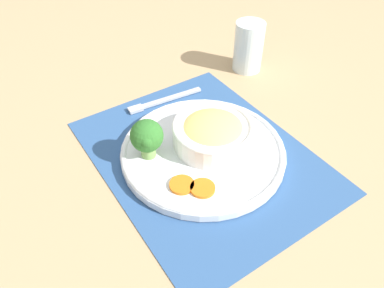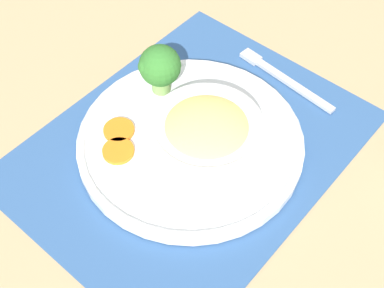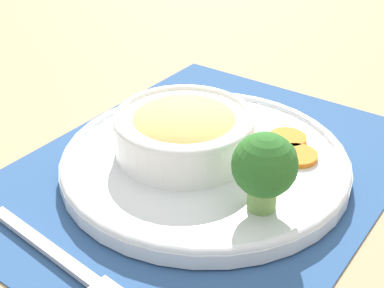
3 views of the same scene
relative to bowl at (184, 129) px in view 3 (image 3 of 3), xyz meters
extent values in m
plane|color=tan|center=(-0.01, 0.02, -0.05)|extent=(4.00, 4.00, 0.00)
cube|color=#2D5184|center=(-0.01, 0.02, -0.05)|extent=(0.51, 0.40, 0.00)
cylinder|color=silver|center=(-0.01, 0.02, -0.04)|extent=(0.32, 0.32, 0.02)
torus|color=silver|center=(-0.01, 0.02, -0.03)|extent=(0.32, 0.32, 0.01)
cylinder|color=white|center=(0.00, 0.00, -0.01)|extent=(0.16, 0.16, 0.04)
torus|color=white|center=(0.00, 0.00, 0.02)|extent=(0.16, 0.16, 0.01)
ellipsoid|color=#EAC66B|center=(0.00, 0.00, 0.00)|extent=(0.13, 0.13, 0.05)
cylinder|color=#759E51|center=(0.03, 0.12, -0.02)|extent=(0.03, 0.03, 0.03)
sphere|color=#2D6B28|center=(0.03, 0.12, 0.02)|extent=(0.06, 0.06, 0.06)
sphere|color=#2D6B28|center=(0.02, 0.13, 0.03)|extent=(0.03, 0.03, 0.03)
sphere|color=#2D6B28|center=(0.05, 0.12, 0.02)|extent=(0.02, 0.02, 0.02)
cylinder|color=orange|center=(-0.07, 0.11, -0.03)|extent=(0.04, 0.04, 0.01)
cylinder|color=orange|center=(-0.09, 0.08, -0.03)|extent=(0.04, 0.04, 0.01)
cube|color=#B7B7BC|center=(0.19, 0.00, -0.04)|extent=(0.02, 0.18, 0.01)
camera|label=1|loc=(-0.45, 0.31, 0.47)|focal=35.00mm
camera|label=2|loc=(-0.35, -0.30, 0.56)|focal=50.00mm
camera|label=3|loc=(0.40, 0.33, 0.29)|focal=50.00mm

